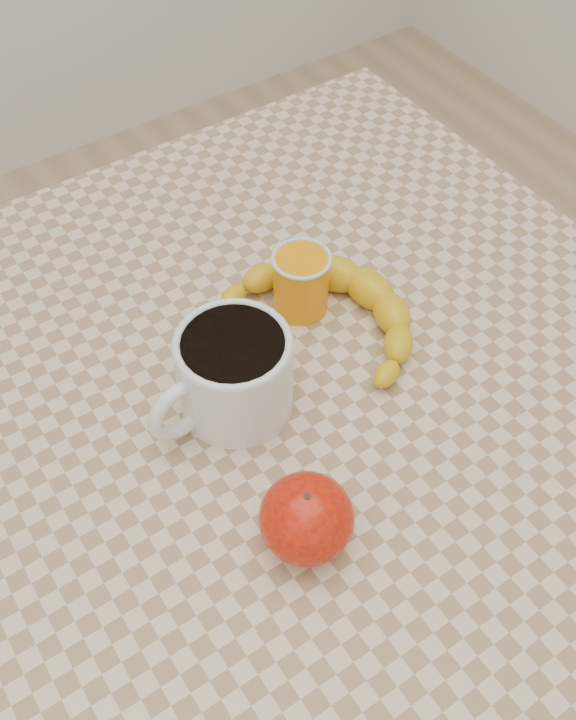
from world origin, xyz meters
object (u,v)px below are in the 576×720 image
orange_juice_glass (301,282)px  apple (307,518)px  banana (332,311)px  table (288,423)px  coffee_mug (232,372)px

orange_juice_glass → apple: size_ratio=0.73×
apple → banana: bearing=49.4°
table → banana: 0.13m
table → orange_juice_glass: bearing=47.8°
coffee_mug → apple: bearing=-98.6°
apple → banana: size_ratio=0.35×
coffee_mug → table: bearing=3.4°
apple → orange_juice_glass: bearing=56.6°
table → apple: size_ratio=8.23×
orange_juice_glass → coffee_mug: bearing=-150.3°
coffee_mug → orange_juice_glass: size_ratio=2.17×
orange_juice_glass → apple: bearing=-123.4°
coffee_mug → orange_juice_glass: 0.14m
coffee_mug → apple: 0.16m
orange_juice_glass → apple: (-0.15, -0.22, -0.00)m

